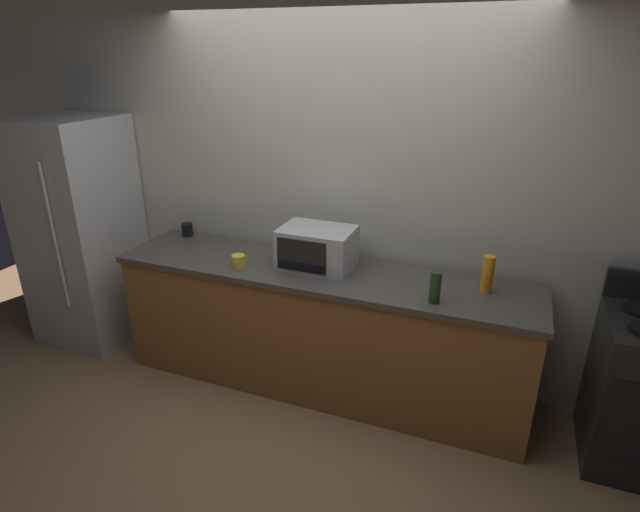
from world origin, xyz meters
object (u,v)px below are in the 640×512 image
object	(u,v)px
mug_black	(187,230)
refrigerator	(81,232)
bottle_wine	(435,287)
microwave	(317,248)
mug_yellow	(238,261)
bottle_dish_soap	(488,274)

from	to	relation	value
mug_black	refrigerator	bearing A→B (deg)	-164.29
bottle_wine	mug_black	size ratio (longest dim) A/B	1.88
microwave	bottle_wine	distance (m)	0.85
mug_yellow	mug_black	size ratio (longest dim) A/B	0.87
refrigerator	mug_yellow	bearing A→B (deg)	-5.91
refrigerator	microwave	distance (m)	2.01
microwave	bottle_wine	world-z (taller)	microwave
bottle_wine	bottle_dish_soap	xyz separation A→B (m)	(0.27, 0.25, 0.02)
refrigerator	bottle_dish_soap	size ratio (longest dim) A/B	7.74
refrigerator	bottle_dish_soap	xyz separation A→B (m)	(3.10, 0.06, 0.12)
bottle_dish_soap	bottle_wine	bearing A→B (deg)	-137.29
refrigerator	bottle_wine	xyz separation A→B (m)	(2.83, -0.19, 0.10)
microwave	bottle_dish_soap	distance (m)	1.09
microwave	bottle_dish_soap	world-z (taller)	microwave
mug_black	bottle_wine	bearing A→B (deg)	-12.02
bottle_wine	mug_black	xyz separation A→B (m)	(-1.99, 0.42, -0.04)
refrigerator	mug_yellow	distance (m)	1.54
refrigerator	bottle_wine	size ratio (longest dim) A/B	9.43
refrigerator	bottle_wine	bearing A→B (deg)	-3.75
microwave	refrigerator	bearing A→B (deg)	-178.63
refrigerator	mug_black	world-z (taller)	refrigerator
bottle_wine	microwave	bearing A→B (deg)	164.12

